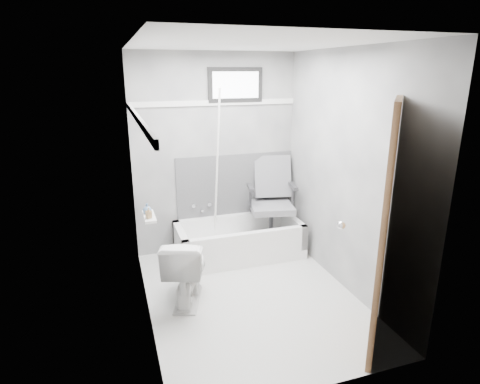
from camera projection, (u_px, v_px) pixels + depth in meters
name	position (u px, v px, depth m)	size (l,w,h in m)	color
floor	(251.00, 296.00, 4.04)	(2.60, 2.60, 0.00)	silver
ceiling	(253.00, 43.00, 3.34)	(2.60, 2.60, 0.00)	silver
wall_back	(216.00, 155.00, 4.87)	(2.00, 0.02, 2.40)	slate
wall_front	(322.00, 234.00, 2.51)	(2.00, 0.02, 2.40)	slate
wall_left	(141.00, 192.00, 3.39)	(0.02, 2.60, 2.40)	slate
wall_right	(346.00, 173.00, 3.99)	(0.02, 2.60, 2.40)	slate
bathtub	(239.00, 239.00, 4.88)	(1.50, 0.70, 0.42)	white
office_chair	(272.00, 201.00, 4.93)	(0.60, 0.60, 1.04)	#5C5C60
toilet	(186.00, 269.00, 3.88)	(0.39, 0.69, 0.68)	white
door	(440.00, 242.00, 2.88)	(0.78, 0.78, 2.00)	brown
window	(235.00, 85.00, 4.70)	(0.66, 0.04, 0.40)	black
backerboard	(236.00, 185.00, 5.06)	(1.50, 0.02, 0.78)	#4C4C4F
trim_back	(215.00, 103.00, 4.68)	(2.00, 0.02, 0.06)	white
trim_left	(137.00, 118.00, 3.22)	(0.02, 2.60, 0.06)	white
pole	(217.00, 172.00, 4.68)	(0.02, 0.02, 1.95)	white
shelf	(149.00, 217.00, 3.67)	(0.10, 0.32, 0.03)	white
soap_bottle_a	(149.00, 213.00, 3.58)	(0.04, 0.04, 0.10)	#9B794D
soap_bottle_b	(147.00, 208.00, 3.71)	(0.08, 0.08, 0.10)	slate
faucet	(202.00, 208.00, 4.98)	(0.26, 0.10, 0.16)	silver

